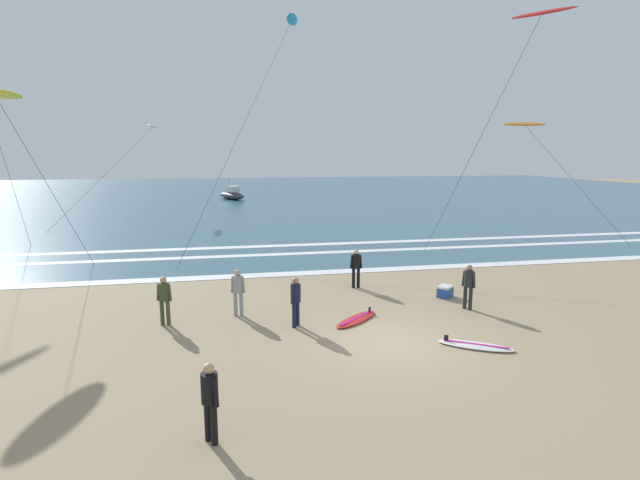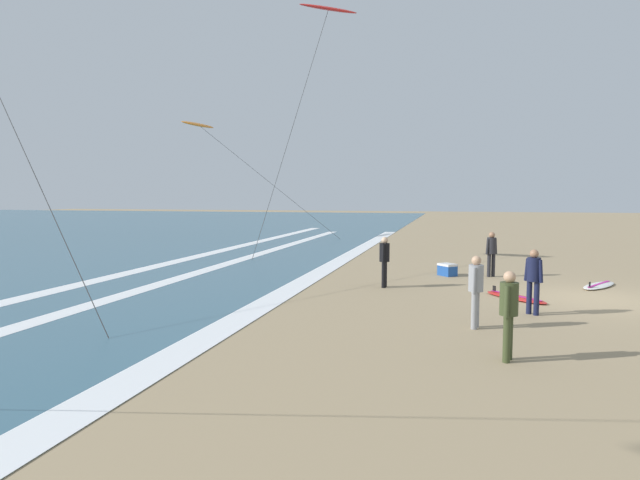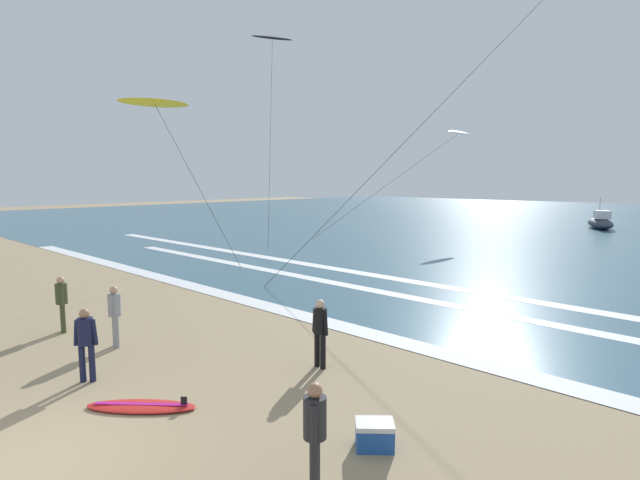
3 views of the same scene
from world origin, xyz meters
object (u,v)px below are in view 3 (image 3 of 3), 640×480
(surfer_left_near, at_px, (315,428))
(surfer_background_far, at_px, (86,338))
(surfboard_foreground_flat, at_px, (141,406))
(kite_black_high_right, at_px, (272,39))
(surfer_right_near, at_px, (62,299))
(cooler_box, at_px, (375,435))
(surfer_foreground_main, at_px, (320,327))
(surfer_left_far, at_px, (115,311))
(kite_yellow_low_near, at_px, (154,103))
(offshore_boat, at_px, (601,222))
(kite_white_far_left, at_px, (459,133))

(surfer_left_near, height_order, surfer_background_far, same)
(surfboard_foreground_flat, xyz_separation_m, kite_black_high_right, (-20.17, 21.02, 14.46))
(surfer_right_near, relative_size, cooler_box, 2.12)
(surfer_foreground_main, distance_m, surfer_left_near, 4.65)
(surfer_left_far, height_order, kite_yellow_low_near, kite_yellow_low_near)
(surfboard_foreground_flat, xyz_separation_m, cooler_box, (4.04, 1.94, 0.18))
(surfer_background_far, xyz_separation_m, surfboard_foreground_flat, (2.03, 0.18, -0.91))
(surfer_background_far, bearing_deg, offshore_boat, 91.87)
(surfer_background_far, xyz_separation_m, cooler_box, (6.07, 2.12, -0.74))
(surfer_left_near, distance_m, kite_white_far_left, 34.54)
(kite_black_high_right, bearing_deg, cooler_box, -38.25)
(kite_white_far_left, distance_m, offshore_boat, 16.41)
(surfer_left_far, height_order, offshore_boat, offshore_boat)
(surfer_foreground_main, height_order, kite_yellow_low_near, kite_yellow_low_near)
(surfer_left_near, distance_m, surfboard_foreground_flat, 4.29)
(surfer_background_far, bearing_deg, surfer_right_near, 167.06)
(offshore_boat, bearing_deg, kite_white_far_left, -117.62)
(cooler_box, bearing_deg, surfer_right_near, -173.37)
(surfer_left_far, height_order, surfboard_foreground_flat, surfer_left_far)
(surfer_foreground_main, xyz_separation_m, kite_white_far_left, (-11.33, 27.19, 6.80))
(kite_yellow_low_near, bearing_deg, surfer_right_near, -44.39)
(surfer_left_far, relative_size, offshore_boat, 0.30)
(kite_white_far_left, bearing_deg, surfer_right_near, -82.10)
(surfboard_foreground_flat, bearing_deg, surfer_foreground_main, 75.14)
(surfer_left_near, bearing_deg, cooler_box, 94.83)
(kite_yellow_low_near, relative_size, kite_black_high_right, 0.54)
(surfboard_foreground_flat, bearing_deg, surfer_left_near, 5.76)
(kite_white_far_left, xyz_separation_m, offshore_boat, (6.84, 13.06, -7.20))
(surfer_left_near, bearing_deg, surfer_left_far, 174.18)
(surfer_left_far, distance_m, kite_black_high_right, 29.04)
(surfer_foreground_main, bearing_deg, surfer_background_far, -127.21)
(surfer_left_far, distance_m, kite_white_far_left, 31.25)
(surfboard_foreground_flat, relative_size, kite_yellow_low_near, 0.25)
(surfer_left_near, xyz_separation_m, surfer_background_far, (-6.20, -0.60, 0.00))
(surfer_left_near, height_order, surfer_right_near, same)
(surfboard_foreground_flat, bearing_deg, surfer_left_far, 162.00)
(cooler_box, bearing_deg, kite_black_high_right, 141.75)
(surfer_foreground_main, xyz_separation_m, cooler_box, (3.02, -1.90, -0.74))
(surfer_foreground_main, bearing_deg, surfer_right_near, -156.64)
(cooler_box, bearing_deg, offshore_boat, 100.11)
(kite_yellow_low_near, bearing_deg, offshore_boat, 75.19)
(kite_black_high_right, bearing_deg, kite_white_far_left, 45.44)
(surfboard_foreground_flat, bearing_deg, kite_yellow_low_near, 149.86)
(surfer_foreground_main, height_order, surfboard_foreground_flat, surfer_foreground_main)
(surfer_foreground_main, bearing_deg, kite_black_high_right, 140.96)
(surfer_left_far, bearing_deg, surfboard_foreground_flat, -18.00)
(kite_white_far_left, bearing_deg, offshore_boat, 62.38)
(surfer_foreground_main, relative_size, offshore_boat, 0.30)
(surfer_foreground_main, bearing_deg, kite_yellow_low_near, 165.02)
(surfer_foreground_main, xyz_separation_m, surfer_left_near, (3.15, -3.41, 0.00))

